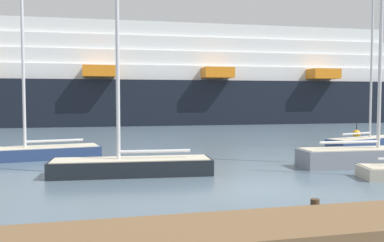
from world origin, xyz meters
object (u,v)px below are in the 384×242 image
Objects in this scene: sailboat_2 at (365,140)px; sailboat_4 at (368,154)px; sailboat_0 at (131,163)px; sailboat_1 at (36,149)px; channel_buoy_0 at (356,134)px; cruise_ship at (99,80)px.

sailboat_2 is 8.00m from sailboat_4.
sailboat_0 is 7.85m from sailboat_1.
sailboat_0 reaches higher than channel_buoy_0.
sailboat_4 is at bearing -70.64° from cruise_ship.
sailboat_1 reaches higher than channel_buoy_0.
cruise_ship reaches higher than sailboat_0.
sailboat_4 is 41.73m from cruise_ship.
channel_buoy_0 is at bearing 42.53° from sailboat_2.
sailboat_0 is at bearing -178.92° from sailboat_4.
sailboat_0 is 17.64m from sailboat_2.
sailboat_2 is at bearing 57.69° from sailboat_4.
cruise_ship reaches higher than channel_buoy_0.
channel_buoy_0 is at bearing -49.15° from cruise_ship.
cruise_ship is (4.08, 32.89, 5.23)m from sailboat_1.
sailboat_2 is (21.34, 0.02, 0.00)m from sailboat_1.
sailboat_1 is at bearing -47.27° from sailboat_0.
sailboat_2 is at bearing 171.25° from sailboat_1.
channel_buoy_0 is at bearing -142.93° from sailboat_0.
sailboat_1 is at bearing 161.41° from sailboat_4.
sailboat_0 is at bearing -147.71° from channel_buoy_0.
sailboat_0 is 0.10× the size of cruise_ship.
sailboat_0 is 0.96× the size of sailboat_4.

